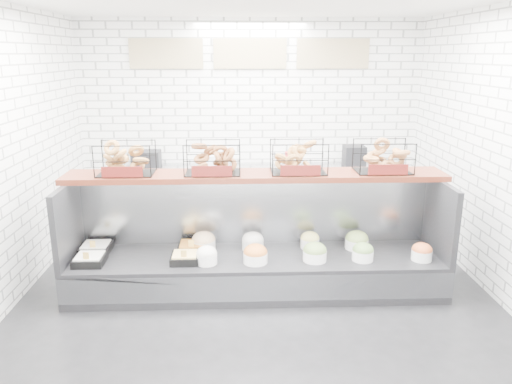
{
  "coord_description": "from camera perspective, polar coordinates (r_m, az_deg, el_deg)",
  "views": [
    {
      "loc": [
        -0.19,
        -4.71,
        2.5
      ],
      "look_at": [
        0.0,
        0.45,
        1.06
      ],
      "focal_mm": 35.0,
      "sensor_mm": 36.0,
      "label": 1
    }
  ],
  "objects": [
    {
      "name": "room_shell",
      "position": [
        5.33,
        -0.08,
        10.78
      ],
      "size": [
        5.02,
        5.51,
        3.01
      ],
      "color": "white",
      "rests_on": "ground"
    },
    {
      "name": "prep_counter",
      "position": [
        7.43,
        -0.62,
        -0.33
      ],
      "size": [
        4.0,
        0.6,
        1.2
      ],
      "color": "#93969B",
      "rests_on": "ground"
    },
    {
      "name": "bagel_shelf",
      "position": [
        5.35,
        -0.05,
        3.5
      ],
      "size": [
        4.1,
        0.5,
        0.4
      ],
      "color": "#45180E",
      "rests_on": "display_case"
    },
    {
      "name": "ground",
      "position": [
        5.34,
        0.17,
        -12.41
      ],
      "size": [
        5.5,
        5.5,
        0.0
      ],
      "primitive_type": "plane",
      "color": "black",
      "rests_on": "ground"
    },
    {
      "name": "display_case",
      "position": [
        5.5,
        0.04,
        -7.7
      ],
      "size": [
        4.0,
        0.9,
        1.2
      ],
      "color": "black",
      "rests_on": "ground"
    }
  ]
}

